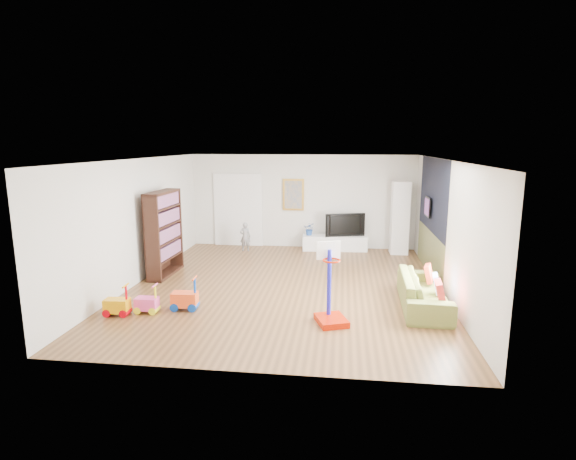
# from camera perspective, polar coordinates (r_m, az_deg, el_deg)

# --- Properties ---
(floor) EXTENTS (6.50, 7.50, 0.00)m
(floor) POSITION_cam_1_polar(r_m,az_deg,el_deg) (9.76, -0.29, -7.09)
(floor) COLOR brown
(floor) RESTS_ON ground
(ceiling) EXTENTS (6.50, 7.50, 0.00)m
(ceiling) POSITION_cam_1_polar(r_m,az_deg,el_deg) (9.28, -0.31, 8.96)
(ceiling) COLOR white
(ceiling) RESTS_ON ground
(wall_back) EXTENTS (6.50, 0.00, 2.70)m
(wall_back) POSITION_cam_1_polar(r_m,az_deg,el_deg) (13.11, 1.79, 3.64)
(wall_back) COLOR silver
(wall_back) RESTS_ON ground
(wall_front) EXTENTS (6.50, 0.00, 2.70)m
(wall_front) POSITION_cam_1_polar(r_m,az_deg,el_deg) (5.82, -5.02, -5.84)
(wall_front) COLOR white
(wall_front) RESTS_ON ground
(wall_left) EXTENTS (0.00, 7.50, 2.70)m
(wall_left) POSITION_cam_1_polar(r_m,az_deg,el_deg) (10.35, -18.45, 1.09)
(wall_left) COLOR silver
(wall_left) RESTS_ON ground
(wall_right) EXTENTS (0.00, 7.50, 2.70)m
(wall_right) POSITION_cam_1_polar(r_m,az_deg,el_deg) (9.58, 19.37, 0.26)
(wall_right) COLOR white
(wall_right) RESTS_ON ground
(navy_accent) EXTENTS (0.01, 3.20, 1.70)m
(navy_accent) POSITION_cam_1_polar(r_m,az_deg,el_deg) (10.86, 17.92, 4.23)
(navy_accent) COLOR black
(navy_accent) RESTS_ON wall_right
(olive_wainscot) EXTENTS (0.01, 3.20, 1.00)m
(olive_wainscot) POSITION_cam_1_polar(r_m,az_deg,el_deg) (11.09, 17.51, -2.71)
(olive_wainscot) COLOR brown
(olive_wainscot) RESTS_ON wall_right
(doorway) EXTENTS (1.45, 0.06, 2.10)m
(doorway) POSITION_cam_1_polar(r_m,az_deg,el_deg) (13.42, -6.34, 2.46)
(doorway) COLOR white
(doorway) RESTS_ON ground
(painting_back) EXTENTS (0.62, 0.06, 0.92)m
(painting_back) POSITION_cam_1_polar(r_m,az_deg,el_deg) (13.07, 0.69, 4.51)
(painting_back) COLOR gold
(painting_back) RESTS_ON wall_back
(artwork_right) EXTENTS (0.04, 0.56, 0.46)m
(artwork_right) POSITION_cam_1_polar(r_m,az_deg,el_deg) (11.08, 17.31, 2.83)
(artwork_right) COLOR #7F3F8C
(artwork_right) RESTS_ON wall_right
(media_console) EXTENTS (1.85, 0.56, 0.43)m
(media_console) POSITION_cam_1_polar(r_m,az_deg,el_deg) (12.93, 5.95, -1.63)
(media_console) COLOR white
(media_console) RESTS_ON ground
(tall_cabinet) EXTENTS (0.48, 0.48, 2.01)m
(tall_cabinet) POSITION_cam_1_polar(r_m,az_deg,el_deg) (12.72, 14.02, 1.52)
(tall_cabinet) COLOR white
(tall_cabinet) RESTS_ON ground
(bookshelf) EXTENTS (0.38, 1.35, 1.96)m
(bookshelf) POSITION_cam_1_polar(r_m,az_deg,el_deg) (10.72, -15.48, -0.42)
(bookshelf) COLOR black
(bookshelf) RESTS_ON ground
(sofa) EXTENTS (0.89, 2.10, 0.61)m
(sofa) POSITION_cam_1_polar(r_m,az_deg,el_deg) (8.84, 16.86, -7.48)
(sofa) COLOR olive
(sofa) RESTS_ON ground
(basketball_hoop) EXTENTS (0.65, 0.72, 1.40)m
(basketball_hoop) POSITION_cam_1_polar(r_m,az_deg,el_deg) (7.63, 5.61, -6.85)
(basketball_hoop) COLOR #AD1600
(basketball_hoop) RESTS_ON ground
(ride_on_yellow) EXTENTS (0.44, 0.29, 0.57)m
(ride_on_yellow) POSITION_cam_1_polar(r_m,az_deg,el_deg) (8.63, -20.93, -8.31)
(ride_on_yellow) COLOR #E59C04
(ride_on_yellow) RESTS_ON ground
(ride_on_orange) EXTENTS (0.48, 0.32, 0.62)m
(ride_on_orange) POSITION_cam_1_polar(r_m,az_deg,el_deg) (8.55, -13.02, -7.87)
(ride_on_orange) COLOR #F9511E
(ride_on_orange) RESTS_ON ground
(ride_on_pink) EXTENTS (0.40, 0.25, 0.53)m
(ride_on_pink) POSITION_cam_1_polar(r_m,az_deg,el_deg) (8.59, -17.53, -8.31)
(ride_on_pink) COLOR #F24799
(ride_on_pink) RESTS_ON ground
(child) EXTENTS (0.32, 0.23, 0.82)m
(child) POSITION_cam_1_polar(r_m,az_deg,el_deg) (12.78, -5.45, -0.86)
(child) COLOR gray
(child) RESTS_ON ground
(tv) EXTENTS (1.14, 0.48, 0.66)m
(tv) POSITION_cam_1_polar(r_m,az_deg,el_deg) (12.85, 7.13, 0.73)
(tv) COLOR black
(tv) RESTS_ON media_console
(vase_plant) EXTENTS (0.35, 0.31, 0.36)m
(vase_plant) POSITION_cam_1_polar(r_m,az_deg,el_deg) (12.87, 2.77, 0.15)
(vase_plant) COLOR navy
(vase_plant) RESTS_ON media_console
(pillow_left) EXTENTS (0.15, 0.42, 0.42)m
(pillow_left) POSITION_cam_1_polar(r_m,az_deg,el_deg) (8.27, 18.80, -7.60)
(pillow_left) COLOR red
(pillow_left) RESTS_ON sofa
(pillow_center) EXTENTS (0.14, 0.35, 0.34)m
(pillow_center) POSITION_cam_1_polar(r_m,az_deg,el_deg) (8.79, 18.37, -6.47)
(pillow_center) COLOR silver
(pillow_center) RESTS_ON sofa
(pillow_right) EXTENTS (0.19, 0.36, 0.35)m
(pillow_right) POSITION_cam_1_polar(r_m,az_deg,el_deg) (9.39, 17.45, -5.29)
(pillow_right) COLOR #B8301B
(pillow_right) RESTS_ON sofa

